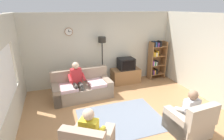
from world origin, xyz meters
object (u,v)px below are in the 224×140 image
at_px(armchair_near_bookshelf, 189,122).
at_px(person_on_couch, 77,79).
at_px(person_in_left_armchair, 91,130).
at_px(floor_lamp, 102,48).
at_px(tv_stand, 126,76).
at_px(person_in_right_armchair, 188,109).
at_px(couch, 82,88).
at_px(tv, 126,64).
at_px(bookshelf, 156,59).

height_order(armchair_near_bookshelf, person_on_couch, person_on_couch).
bearing_deg(armchair_near_bookshelf, person_in_left_armchair, 178.14).
height_order(floor_lamp, person_in_left_armchair, floor_lamp).
bearing_deg(floor_lamp, tv_stand, -6.17).
relative_size(tv_stand, person_in_right_armchair, 0.98).
bearing_deg(person_in_left_armchair, armchair_near_bookshelf, -1.86).
bearing_deg(armchair_near_bookshelf, couch, 127.97).
relative_size(floor_lamp, armchair_near_bookshelf, 1.99).
bearing_deg(tv, tv_stand, 90.00).
xyz_separation_m(couch, bookshelf, (3.22, 0.73, 0.52)).
height_order(couch, person_on_couch, person_on_couch).
relative_size(tv_stand, bookshelf, 0.70).
distance_m(tv, bookshelf, 1.38).
height_order(floor_lamp, person_in_right_armchair, floor_lamp).
distance_m(tv, armchair_near_bookshelf, 3.32).
height_order(armchair_near_bookshelf, person_in_left_armchair, person_in_left_armchair).
bearing_deg(floor_lamp, bookshelf, -0.78).
relative_size(couch, tv_stand, 1.77).
height_order(bookshelf, person_on_couch, bookshelf).
height_order(bookshelf, person_in_right_armchair, bookshelf).
bearing_deg(couch, tv, 19.15).
bearing_deg(tv, person_on_couch, -159.47).
relative_size(armchair_near_bookshelf, person_on_couch, 0.75).
bearing_deg(bookshelf, tv, -176.15).
xyz_separation_m(couch, person_in_right_armchair, (2.05, -2.55, 0.29)).
distance_m(floor_lamp, person_on_couch, 1.59).
height_order(floor_lamp, armchair_near_bookshelf, floor_lamp).
bearing_deg(couch, bookshelf, 12.84).
xyz_separation_m(tv, armchair_near_bookshelf, (0.21, -3.28, -0.50)).
bearing_deg(person_in_right_armchair, bookshelf, 70.42).
xyz_separation_m(tv_stand, floor_lamp, (-0.92, 0.10, 1.17)).
bearing_deg(tv, floor_lamp, 172.32).
bearing_deg(person_on_couch, person_in_right_armchair, -47.78).
xyz_separation_m(floor_lamp, person_in_right_armchair, (1.12, -3.31, -0.85)).
xyz_separation_m(tv_stand, armchair_near_bookshelf, (0.21, -3.30, 0.00)).
bearing_deg(armchair_near_bookshelf, bookshelf, 70.99).
height_order(couch, person_in_right_armchair, person_in_right_armchair).
bearing_deg(person_in_right_armchair, tv, 93.69).
height_order(bookshelf, person_in_left_armchair, bookshelf).
height_order(tv, floor_lamp, floor_lamp).
height_order(tv, person_in_right_armchair, person_in_right_armchair).
xyz_separation_m(tv_stand, tv, (0.00, -0.02, 0.50)).
distance_m(couch, floor_lamp, 1.66).
height_order(couch, tv_stand, couch).
relative_size(bookshelf, armchair_near_bookshelf, 1.70).
height_order(tv, bookshelf, bookshelf).
relative_size(bookshelf, person_on_couch, 1.28).
height_order(couch, person_in_left_armchair, person_in_left_armchair).
relative_size(tv, person_on_couch, 0.48).
distance_m(floor_lamp, person_in_right_armchair, 3.60).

